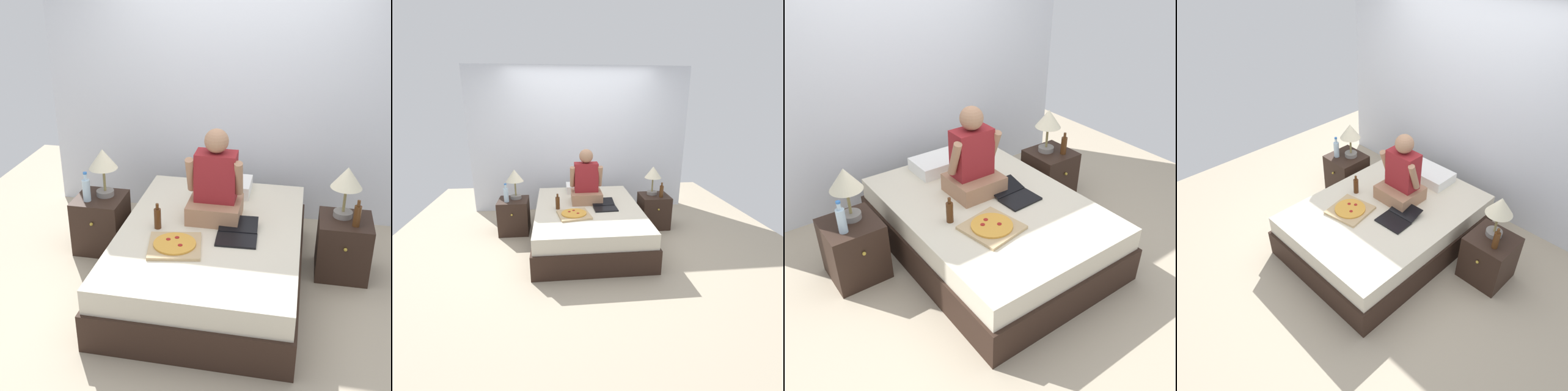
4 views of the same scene
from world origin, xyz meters
TOP-DOWN VIEW (x-y plane):
  - ground_plane at (0.00, 0.00)m, footprint 5.83×5.83m
  - wall_back at (0.00, 1.41)m, footprint 3.83×0.12m
  - bed at (0.00, 0.00)m, footprint 1.50×2.10m
  - nightstand_left at (-1.09, 0.38)m, footprint 0.44×0.47m
  - lamp_on_left_nightstand at (-1.05, 0.43)m, footprint 0.26×0.26m
  - water_bottle at (-1.17, 0.29)m, footprint 0.07×0.07m
  - nightstand_right at (1.09, 0.38)m, footprint 0.44×0.47m
  - lamp_on_right_nightstand at (1.06, 0.43)m, footprint 0.26×0.26m
  - beer_bottle at (1.16, 0.28)m, footprint 0.06×0.06m
  - pillow at (-0.02, 0.77)m, footprint 0.52×0.34m
  - person_seated at (-0.00, 0.24)m, footprint 0.47×0.40m
  - laptop at (0.23, -0.07)m, footprint 0.34×0.43m
  - pizza_box at (-0.22, -0.33)m, footprint 0.46×0.46m
  - beer_bottle_on_bed at (-0.43, -0.05)m, footprint 0.06×0.06m

SIDE VIEW (x-z plane):
  - ground_plane at x=0.00m, z-range 0.00..0.00m
  - bed at x=0.00m, z-range 0.00..0.50m
  - nightstand_left at x=-1.09m, z-range 0.00..0.52m
  - nightstand_right at x=1.09m, z-range 0.00..0.52m
  - pizza_box at x=-0.22m, z-range 0.50..0.54m
  - laptop at x=0.23m, z-range 0.49..0.56m
  - pillow at x=-0.02m, z-range 0.50..0.62m
  - beer_bottle_on_bed at x=-0.43m, z-range 0.48..0.70m
  - beer_bottle at x=1.16m, z-range 0.50..0.73m
  - water_bottle at x=-1.17m, z-range 0.49..0.77m
  - person_seated at x=0.00m, z-range 0.40..1.18m
  - lamp_on_left_nightstand at x=-1.05m, z-range 0.62..1.07m
  - lamp_on_right_nightstand at x=1.06m, z-range 0.62..1.07m
  - wall_back at x=0.00m, z-range 0.00..2.50m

